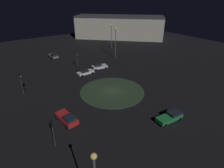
{
  "coord_description": "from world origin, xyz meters",
  "views": [
    {
      "loc": [
        26.93,
        -19.17,
        18.01
      ],
      "look_at": [
        0.0,
        0.0,
        1.72
      ],
      "focal_mm": 29.76,
      "sensor_mm": 36.0,
      "label": 1
    }
  ],
  "objects_px": {
    "car_red": "(67,118)",
    "store_building": "(119,27)",
    "traffic_light_west": "(77,57)",
    "streetlamp_northwest": "(111,33)",
    "streetlamp_northwest_near": "(116,38)",
    "car_silver": "(99,66)",
    "car_grey": "(54,56)",
    "car_white": "(85,72)",
    "traffic_light_southeast": "(52,128)",
    "car_green": "(170,117)",
    "traffic_light_southwest": "(21,80)"
  },
  "relations": [
    {
      "from": "store_building",
      "to": "traffic_light_west",
      "type": "bearing_deg",
      "value": 80.02
    },
    {
      "from": "car_green",
      "to": "traffic_light_southwest",
      "type": "bearing_deg",
      "value": -47.6
    },
    {
      "from": "car_grey",
      "to": "traffic_light_southwest",
      "type": "relative_size",
      "value": 0.95
    },
    {
      "from": "car_red",
      "to": "store_building",
      "type": "height_order",
      "value": "store_building"
    },
    {
      "from": "car_white",
      "to": "streetlamp_northwest",
      "type": "bearing_deg",
      "value": 37.33
    },
    {
      "from": "car_red",
      "to": "streetlamp_northwest",
      "type": "height_order",
      "value": "streetlamp_northwest"
    },
    {
      "from": "car_silver",
      "to": "traffic_light_southeast",
      "type": "height_order",
      "value": "traffic_light_southeast"
    },
    {
      "from": "traffic_light_southeast",
      "to": "streetlamp_northwest",
      "type": "distance_m",
      "value": 48.21
    },
    {
      "from": "traffic_light_southwest",
      "to": "traffic_light_west",
      "type": "height_order",
      "value": "traffic_light_southwest"
    },
    {
      "from": "traffic_light_southwest",
      "to": "store_building",
      "type": "distance_m",
      "value": 54.8
    },
    {
      "from": "traffic_light_west",
      "to": "streetlamp_northwest",
      "type": "xyz_separation_m",
      "value": [
        -10.32,
        18.4,
        2.66
      ]
    },
    {
      "from": "car_white",
      "to": "store_building",
      "type": "relative_size",
      "value": 0.12
    },
    {
      "from": "car_green",
      "to": "streetlamp_northwest_near",
      "type": "relative_size",
      "value": 0.49
    },
    {
      "from": "traffic_light_southeast",
      "to": "store_building",
      "type": "xyz_separation_m",
      "value": [
        -46.34,
        45.92,
        1.74
      ]
    },
    {
      "from": "car_green",
      "to": "traffic_light_west",
      "type": "relative_size",
      "value": 1.11
    },
    {
      "from": "traffic_light_west",
      "to": "traffic_light_southeast",
      "type": "bearing_deg",
      "value": -30.26
    },
    {
      "from": "car_red",
      "to": "traffic_light_southeast",
      "type": "distance_m",
      "value": 5.35
    },
    {
      "from": "car_silver",
      "to": "traffic_light_west",
      "type": "distance_m",
      "value": 6.31
    },
    {
      "from": "traffic_light_southwest",
      "to": "streetlamp_northwest",
      "type": "xyz_separation_m",
      "value": [
        -17.84,
        33.65,
        2.41
      ]
    },
    {
      "from": "car_green",
      "to": "car_grey",
      "type": "relative_size",
      "value": 1.08
    },
    {
      "from": "car_grey",
      "to": "store_building",
      "type": "height_order",
      "value": "store_building"
    },
    {
      "from": "car_red",
      "to": "car_white",
      "type": "height_order",
      "value": "car_red"
    },
    {
      "from": "car_white",
      "to": "car_red",
      "type": "bearing_deg",
      "value": -129.17
    },
    {
      "from": "store_building",
      "to": "traffic_light_southwest",
      "type": "bearing_deg",
      "value": 77.13
    },
    {
      "from": "streetlamp_northwest_near",
      "to": "store_building",
      "type": "distance_m",
      "value": 28.16
    },
    {
      "from": "car_grey",
      "to": "streetlamp_northwest_near",
      "type": "distance_m",
      "value": 19.69
    },
    {
      "from": "traffic_light_southeast",
      "to": "car_green",
      "type": "bearing_deg",
      "value": -45.57
    },
    {
      "from": "traffic_light_west",
      "to": "streetlamp_northwest_near",
      "type": "distance_m",
      "value": 13.33
    },
    {
      "from": "streetlamp_northwest",
      "to": "streetlamp_northwest_near",
      "type": "distance_m",
      "value": 11.35
    },
    {
      "from": "traffic_light_west",
      "to": "store_building",
      "type": "distance_m",
      "value": 37.97
    },
    {
      "from": "streetlamp_northwest",
      "to": "car_red",
      "type": "bearing_deg",
      "value": -44.35
    },
    {
      "from": "car_red",
      "to": "traffic_light_southeast",
      "type": "height_order",
      "value": "traffic_light_southeast"
    },
    {
      "from": "traffic_light_west",
      "to": "streetlamp_northwest_near",
      "type": "height_order",
      "value": "streetlamp_northwest_near"
    },
    {
      "from": "car_silver",
      "to": "streetlamp_northwest_near",
      "type": "distance_m",
      "value": 11.56
    },
    {
      "from": "car_red",
      "to": "car_white",
      "type": "xyz_separation_m",
      "value": [
        -14.91,
        11.07,
        -0.09
      ]
    },
    {
      "from": "car_green",
      "to": "car_red",
      "type": "xyz_separation_m",
      "value": [
        -8.88,
        -13.25,
        0.01
      ]
    },
    {
      "from": "car_white",
      "to": "car_grey",
      "type": "xyz_separation_m",
      "value": [
        -17.06,
        -1.77,
        0.06
      ]
    },
    {
      "from": "car_grey",
      "to": "streetlamp_northwest_near",
      "type": "xyz_separation_m",
      "value": [
        10.92,
        15.44,
        5.5
      ]
    },
    {
      "from": "car_red",
      "to": "streetlamp_northwest_near",
      "type": "xyz_separation_m",
      "value": [
        -21.04,
        24.73,
        5.47
      ]
    },
    {
      "from": "car_silver",
      "to": "car_red",
      "type": "bearing_deg",
      "value": -124.93
    },
    {
      "from": "car_green",
      "to": "car_silver",
      "type": "distance_m",
      "value": 25.18
    },
    {
      "from": "streetlamp_northwest_near",
      "to": "car_red",
      "type": "bearing_deg",
      "value": -49.61
    },
    {
      "from": "car_red",
      "to": "car_grey",
      "type": "relative_size",
      "value": 1.09
    },
    {
      "from": "car_silver",
      "to": "car_grey",
      "type": "relative_size",
      "value": 1.01
    },
    {
      "from": "car_silver",
      "to": "traffic_light_southwest",
      "type": "relative_size",
      "value": 0.95
    },
    {
      "from": "car_silver",
      "to": "streetlamp_northwest",
      "type": "height_order",
      "value": "streetlamp_northwest"
    },
    {
      "from": "traffic_light_west",
      "to": "streetlamp_northwest",
      "type": "height_order",
      "value": "streetlamp_northwest"
    },
    {
      "from": "car_red",
      "to": "streetlamp_northwest_near",
      "type": "distance_m",
      "value": 32.93
    },
    {
      "from": "streetlamp_northwest",
      "to": "streetlamp_northwest_near",
      "type": "xyz_separation_m",
      "value": [
        9.89,
        -5.51,
        0.73
      ]
    },
    {
      "from": "car_green",
      "to": "store_building",
      "type": "height_order",
      "value": "store_building"
    }
  ]
}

